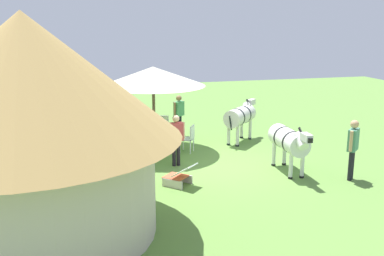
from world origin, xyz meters
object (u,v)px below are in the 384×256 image
at_px(shade_umbrella, 153,76).
at_px(patio_chair_west_end, 189,137).
at_px(thatched_hut, 29,116).
at_px(striped_lounge_chair, 179,176).
at_px(patio_chair_near_hut, 144,144).
at_px(zebra_by_umbrella, 289,141).
at_px(guest_beside_umbrella, 176,136).
at_px(standing_watcher, 353,144).
at_px(guest_behind_table, 179,112).
at_px(patio_chair_east_end, 123,131).
at_px(zebra_nearest_camera, 241,116).
at_px(patio_dining_table, 154,130).
at_px(patio_chair_near_lawn, 162,126).

relative_size(shade_umbrella, patio_chair_west_end, 3.80).
height_order(thatched_hut, striped_lounge_chair, thatched_hut).
bearing_deg(patio_chair_near_hut, zebra_by_umbrella, -5.30).
height_order(guest_beside_umbrella, standing_watcher, standing_watcher).
height_order(guest_beside_umbrella, striped_lounge_chair, guest_beside_umbrella).
bearing_deg(guest_behind_table, thatched_hut, -159.91).
bearing_deg(zebra_by_umbrella, patio_chair_east_end, -41.34).
xyz_separation_m(shade_umbrella, zebra_nearest_camera, (0.20, -3.15, -1.54)).
bearing_deg(patio_chair_east_end, thatched_hut, 14.95).
relative_size(patio_chair_west_end, guest_behind_table, 0.58).
relative_size(thatched_hut, guest_beside_umbrella, 3.84).
relative_size(shade_umbrella, zebra_by_umbrella, 1.53).
height_order(thatched_hut, guest_behind_table, thatched_hut).
distance_m(patio_dining_table, patio_chair_near_lawn, 1.23).
xyz_separation_m(patio_chair_west_end, guest_beside_umbrella, (-1.27, 0.73, 0.41)).
xyz_separation_m(patio_dining_table, zebra_by_umbrella, (-3.30, -3.29, 0.27)).
height_order(guest_beside_umbrella, guest_behind_table, guest_beside_umbrella).
relative_size(patio_chair_near_lawn, guest_behind_table, 0.58).
bearing_deg(standing_watcher, shade_umbrella, 94.26).
height_order(patio_dining_table, zebra_nearest_camera, zebra_nearest_camera).
height_order(patio_chair_west_end, patio_chair_near_lawn, same).
xyz_separation_m(patio_chair_west_end, zebra_nearest_camera, (0.82, -2.10, 0.42)).
distance_m(guest_behind_table, zebra_nearest_camera, 2.37).
bearing_deg(shade_umbrella, patio_chair_west_end, -120.56).
xyz_separation_m(standing_watcher, zebra_nearest_camera, (4.50, 1.50, -0.06)).
relative_size(patio_dining_table, patio_chair_near_hut, 1.56).
distance_m(patio_dining_table, guest_beside_umbrella, 1.93).
height_order(shade_umbrella, guest_behind_table, shade_umbrella).
xyz_separation_m(thatched_hut, patio_chair_east_end, (6.16, -2.43, -1.92)).
height_order(thatched_hut, patio_chair_east_end, thatched_hut).
relative_size(thatched_hut, zebra_by_umbrella, 2.67).
bearing_deg(shade_umbrella, standing_watcher, -132.75).
xyz_separation_m(patio_chair_near_hut, zebra_by_umbrella, (-2.19, -3.80, 0.41)).
bearing_deg(patio_chair_near_hut, thatched_hut, -99.09).
bearing_deg(patio_chair_east_end, patio_chair_near_hut, 50.87).
bearing_deg(zebra_nearest_camera, patio_dining_table, -131.64).
distance_m(thatched_hut, standing_watcher, 8.27).
bearing_deg(thatched_hut, shade_umbrella, -32.08).
relative_size(striped_lounge_chair, zebra_nearest_camera, 0.56).
xyz_separation_m(thatched_hut, standing_watcher, (1.13, -8.06, -1.44)).
relative_size(thatched_hut, patio_dining_table, 4.24).
height_order(patio_chair_near_lawn, patio_chair_east_end, same).
bearing_deg(patio_chair_near_lawn, zebra_by_umbrella, 146.10).
distance_m(zebra_nearest_camera, zebra_by_umbrella, 3.50).
bearing_deg(patio_dining_table, patio_chair_near_hut, 155.29).
distance_m(standing_watcher, striped_lounge_chair, 4.76).
relative_size(patio_chair_west_end, zebra_nearest_camera, 0.54).
distance_m(thatched_hut, zebra_by_umbrella, 7.19).
bearing_deg(standing_watcher, guest_behind_table, 77.24).
xyz_separation_m(patio_chair_near_lawn, zebra_by_umbrella, (-4.41, -2.80, 0.41)).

